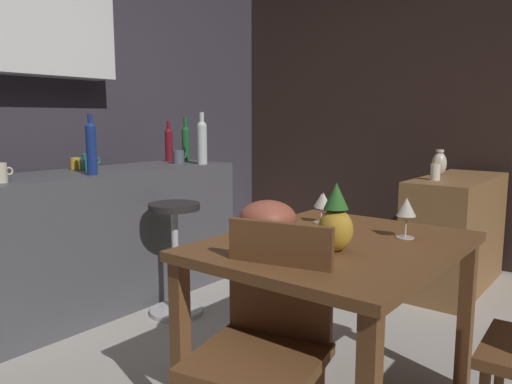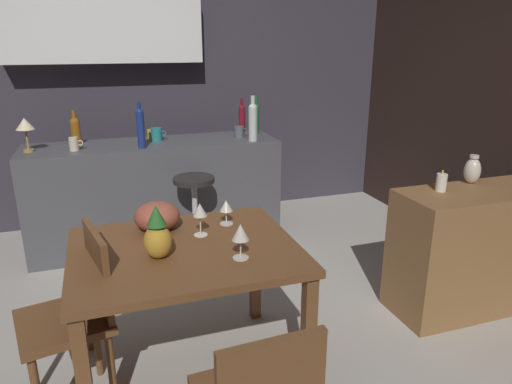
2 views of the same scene
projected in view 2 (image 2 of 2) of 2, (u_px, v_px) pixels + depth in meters
ground_plane at (188, 324)px, 2.96m from camera, size 9.00×9.00×0.00m
wall_kitchen_back at (133, 75)px, 4.37m from camera, size 5.20×0.33×2.60m
wall_side_right at (500, 97)px, 3.61m from camera, size 0.10×4.40×2.60m
dining_table at (185, 265)px, 2.34m from camera, size 1.11×0.90×0.74m
kitchen_counter at (156, 193)px, 4.06m from camera, size 2.10×0.60×0.90m
sideboard_cabinet at (475, 249)px, 3.06m from camera, size 1.10×0.44×0.82m
chair_near_window at (77, 312)px, 2.19m from camera, size 0.47×0.47×0.89m
bar_stool at (195, 218)px, 3.69m from camera, size 0.34×0.34×0.72m
wine_glass_left at (200, 211)px, 2.41m from camera, size 0.07×0.07×0.18m
wine_glass_right at (226, 207)px, 2.57m from camera, size 0.08×0.08×0.14m
wine_glass_center at (240, 233)px, 2.15m from camera, size 0.08×0.08×0.17m
pineapple_centerpiece at (157, 236)px, 2.17m from camera, size 0.13×0.13×0.26m
fruit_bowl at (157, 216)px, 2.51m from camera, size 0.25×0.25×0.15m
wine_bottle_amber at (76, 129)px, 3.84m from camera, size 0.08×0.08×0.28m
wine_bottle_cobalt at (141, 126)px, 3.68m from camera, size 0.06×0.06×0.36m
wine_bottle_ruby at (242, 117)px, 4.31m from camera, size 0.06×0.06×0.32m
wine_bottle_green at (256, 117)px, 4.28m from camera, size 0.06×0.06×0.35m
wine_bottle_clear at (253, 120)px, 3.95m from camera, size 0.07×0.07×0.38m
cup_cream at (74, 144)px, 3.62m from camera, size 0.11×0.07×0.10m
cup_slate at (239, 132)px, 4.13m from camera, size 0.12×0.09×0.10m
cup_mustard at (152, 134)px, 4.08m from camera, size 0.11×0.07×0.08m
cup_teal at (157, 134)px, 3.99m from camera, size 0.13×0.10×0.11m
counter_lamp at (25, 126)px, 3.54m from camera, size 0.14×0.14×0.26m
pillar_candle_tall at (441, 182)px, 2.90m from camera, size 0.07×0.07×0.14m
vase_ceramic_ivory at (472, 170)px, 3.05m from camera, size 0.10×0.10×0.19m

